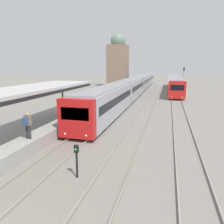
% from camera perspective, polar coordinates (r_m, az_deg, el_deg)
% --- Properties ---
extents(person_on_platform, '(0.40, 0.40, 1.66)m').
position_cam_1_polar(person_on_platform, '(14.16, -21.24, -2.80)').
color(person_on_platform, '#2D2D33').
rests_on(person_on_platform, station_platform).
extents(train_near, '(2.65, 60.27, 3.16)m').
position_cam_1_polar(train_near, '(44.11, 6.56, 7.24)').
color(train_near, red).
rests_on(train_near, ground_plane).
extents(train_far, '(2.65, 29.96, 3.12)m').
position_cam_1_polar(train_far, '(50.01, 16.10, 7.37)').
color(train_far, red).
rests_on(train_far, ground_plane).
extents(signal_post_near, '(0.20, 0.21, 1.63)m').
position_cam_1_polar(signal_post_near, '(10.60, -9.24, -11.63)').
color(signal_post_near, black).
rests_on(signal_post_near, ground_plane).
extents(signal_mast_far, '(0.28, 0.29, 5.09)m').
position_cam_1_polar(signal_mast_far, '(44.33, 18.17, 8.63)').
color(signal_mast_far, gray).
rests_on(signal_mast_far, ground_plane).
extents(distant_domed_building, '(4.98, 4.98, 13.52)m').
position_cam_1_polar(distant_domed_building, '(58.27, 1.56, 12.98)').
color(distant_domed_building, '#89705B').
rests_on(distant_domed_building, ground_plane).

